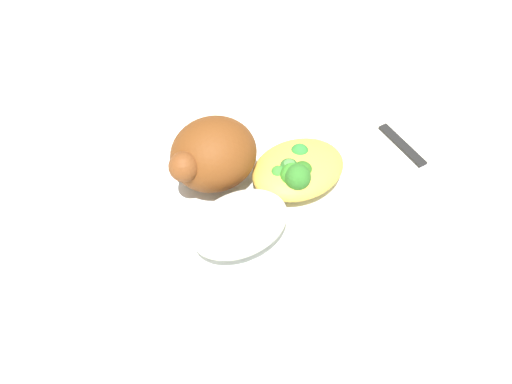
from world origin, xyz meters
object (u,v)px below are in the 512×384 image
rice_pile (240,224)px  mac_cheese_with_broccoli (297,170)px  knife (423,164)px  plate (256,202)px  roasted_chicken (212,154)px  fork (383,161)px

rice_pile → mac_cheese_with_broccoli: bearing=-160.2°
knife → mac_cheese_with_broccoli: bearing=-18.2°
plate → mac_cheese_with_broccoli: 0.06m
plate → mac_cheese_with_broccoli: mac_cheese_with_broccoli is taller
roasted_chicken → knife: size_ratio=0.56×
mac_cheese_with_broccoli → knife: size_ratio=0.58×
rice_pile → mac_cheese_with_broccoli: size_ratio=0.96×
plate → knife: 0.21m
mac_cheese_with_broccoli → fork: mac_cheese_with_broccoli is taller
mac_cheese_with_broccoli → plate: bearing=-3.1°
plate → knife: (-0.21, 0.05, -0.00)m
plate → roasted_chicken: bearing=-62.4°
roasted_chicken → knife: (-0.23, 0.10, -0.05)m
mac_cheese_with_broccoli → knife: 0.16m
roasted_chicken → rice_pile: (0.02, 0.09, -0.02)m
roasted_chicken → fork: roasted_chicken is taller
rice_pile → fork: bearing=-176.1°
rice_pile → knife: bearing=176.3°
mac_cheese_with_broccoli → knife: (-0.15, 0.05, -0.03)m
plate → rice_pile: bearing=41.5°
plate → mac_cheese_with_broccoli: size_ratio=2.33×
mac_cheese_with_broccoli → roasted_chicken: bearing=-33.8°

